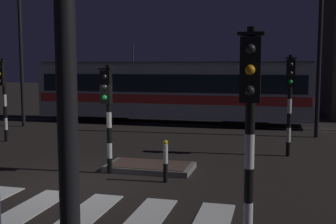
{
  "coord_description": "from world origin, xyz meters",
  "views": [
    {
      "loc": [
        4.96,
        -9.39,
        2.99
      ],
      "look_at": [
        1.3,
        4.69,
        1.4
      ],
      "focal_mm": 44.55,
      "sensor_mm": 36.0,
      "label": 1
    }
  ],
  "objects_px": {
    "traffic_light_corner_far_left": "(3,87)",
    "street_lamp_trackside_right": "(321,22)",
    "tram": "(172,90)",
    "street_lamp_trackside_left": "(17,26)",
    "traffic_light_corner_near_right": "(250,113)",
    "traffic_light_median_centre": "(107,103)",
    "bollard_island_edge": "(166,161)",
    "traffic_light_corner_far_right": "(290,90)"
  },
  "relations": [
    {
      "from": "street_lamp_trackside_right",
      "to": "traffic_light_corner_far_left",
      "type": "bearing_deg",
      "value": -161.77
    },
    {
      "from": "street_lamp_trackside_right",
      "to": "bollard_island_edge",
      "type": "relative_size",
      "value": 6.9
    },
    {
      "from": "traffic_light_corner_far_left",
      "to": "bollard_island_edge",
      "type": "bearing_deg",
      "value": -27.67
    },
    {
      "from": "traffic_light_median_centre",
      "to": "traffic_light_corner_near_right",
      "type": "bearing_deg",
      "value": -48.49
    },
    {
      "from": "tram",
      "to": "street_lamp_trackside_left",
      "type": "bearing_deg",
      "value": -153.54
    },
    {
      "from": "street_lamp_trackside_left",
      "to": "tram",
      "type": "xyz_separation_m",
      "value": [
        6.86,
        3.41,
        -3.19
      ]
    },
    {
      "from": "street_lamp_trackside_left",
      "to": "street_lamp_trackside_right",
      "type": "distance_m",
      "value": 13.92
    },
    {
      "from": "tram",
      "to": "bollard_island_edge",
      "type": "distance_m",
      "value": 11.56
    },
    {
      "from": "traffic_light_corner_far_left",
      "to": "street_lamp_trackside_right",
      "type": "height_order",
      "value": "street_lamp_trackside_right"
    },
    {
      "from": "traffic_light_corner_far_left",
      "to": "street_lamp_trackside_right",
      "type": "xyz_separation_m",
      "value": [
        12.15,
        4.0,
        2.64
      ]
    },
    {
      "from": "traffic_light_median_centre",
      "to": "tram",
      "type": "distance_m",
      "value": 10.84
    },
    {
      "from": "street_lamp_trackside_left",
      "to": "tram",
      "type": "height_order",
      "value": "street_lamp_trackside_left"
    },
    {
      "from": "street_lamp_trackside_right",
      "to": "tram",
      "type": "bearing_deg",
      "value": 156.06
    },
    {
      "from": "traffic_light_corner_near_right",
      "to": "traffic_light_corner_far_left",
      "type": "bearing_deg",
      "value": 140.51
    },
    {
      "from": "traffic_light_corner_far_left",
      "to": "bollard_island_edge",
      "type": "height_order",
      "value": "traffic_light_corner_far_left"
    },
    {
      "from": "traffic_light_corner_far_left",
      "to": "street_lamp_trackside_right",
      "type": "relative_size",
      "value": 0.43
    },
    {
      "from": "traffic_light_corner_far_right",
      "to": "street_lamp_trackside_left",
      "type": "height_order",
      "value": "street_lamp_trackside_left"
    },
    {
      "from": "traffic_light_corner_far_left",
      "to": "traffic_light_corner_far_right",
      "type": "xyz_separation_m",
      "value": [
        10.89,
        -0.05,
        0.05
      ]
    },
    {
      "from": "traffic_light_corner_far_right",
      "to": "street_lamp_trackside_left",
      "type": "relative_size",
      "value": 0.43
    },
    {
      "from": "street_lamp_trackside_left",
      "to": "tram",
      "type": "relative_size",
      "value": 0.54
    },
    {
      "from": "traffic_light_corner_near_right",
      "to": "bollard_island_edge",
      "type": "relative_size",
      "value": 3.19
    },
    {
      "from": "traffic_light_corner_far_left",
      "to": "tram",
      "type": "relative_size",
      "value": 0.23
    },
    {
      "from": "traffic_light_corner_near_right",
      "to": "street_lamp_trackside_right",
      "type": "distance_m",
      "value": 12.73
    },
    {
      "from": "street_lamp_trackside_right",
      "to": "tram",
      "type": "relative_size",
      "value": 0.53
    },
    {
      "from": "bollard_island_edge",
      "to": "street_lamp_trackside_right",
      "type": "bearing_deg",
      "value": 61.24
    },
    {
      "from": "traffic_light_corner_near_right",
      "to": "traffic_light_corner_far_left",
      "type": "distance_m",
      "value": 13.08
    },
    {
      "from": "traffic_light_corner_far_left",
      "to": "traffic_light_corner_near_right",
      "type": "bearing_deg",
      "value": -39.49
    },
    {
      "from": "traffic_light_corner_near_right",
      "to": "traffic_light_corner_far_right",
      "type": "bearing_deg",
      "value": 84.53
    },
    {
      "from": "traffic_light_corner_near_right",
      "to": "bollard_island_edge",
      "type": "height_order",
      "value": "traffic_light_corner_near_right"
    },
    {
      "from": "traffic_light_median_centre",
      "to": "bollard_island_edge",
      "type": "distance_m",
      "value": 2.3
    },
    {
      "from": "bollard_island_edge",
      "to": "traffic_light_corner_far_left",
      "type": "bearing_deg",
      "value": 152.33
    },
    {
      "from": "traffic_light_corner_near_right",
      "to": "traffic_light_median_centre",
      "type": "xyz_separation_m",
      "value": [
        -4.12,
        4.66,
        -0.34
      ]
    },
    {
      "from": "street_lamp_trackside_right",
      "to": "bollard_island_edge",
      "type": "distance_m",
      "value": 10.12
    },
    {
      "from": "traffic_light_median_centre",
      "to": "street_lamp_trackside_right",
      "type": "relative_size",
      "value": 0.4
    },
    {
      "from": "traffic_light_corner_far_left",
      "to": "street_lamp_trackside_left",
      "type": "bearing_deg",
      "value": 115.46
    },
    {
      "from": "traffic_light_corner_near_right",
      "to": "street_lamp_trackside_right",
      "type": "xyz_separation_m",
      "value": [
        2.05,
        12.32,
        2.48
      ]
    },
    {
      "from": "traffic_light_corner_far_right",
      "to": "tram",
      "type": "distance_m",
      "value": 9.25
    },
    {
      "from": "traffic_light_corner_far_left",
      "to": "traffic_light_median_centre",
      "type": "bearing_deg",
      "value": -31.5
    },
    {
      "from": "traffic_light_corner_near_right",
      "to": "traffic_light_corner_far_right",
      "type": "relative_size",
      "value": 1.05
    },
    {
      "from": "traffic_light_corner_far_left",
      "to": "traffic_light_corner_far_right",
      "type": "height_order",
      "value": "traffic_light_corner_far_right"
    },
    {
      "from": "traffic_light_corner_near_right",
      "to": "street_lamp_trackside_right",
      "type": "relative_size",
      "value": 0.46
    },
    {
      "from": "street_lamp_trackside_left",
      "to": "traffic_light_median_centre",
      "type": "bearing_deg",
      "value": -43.63
    }
  ]
}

